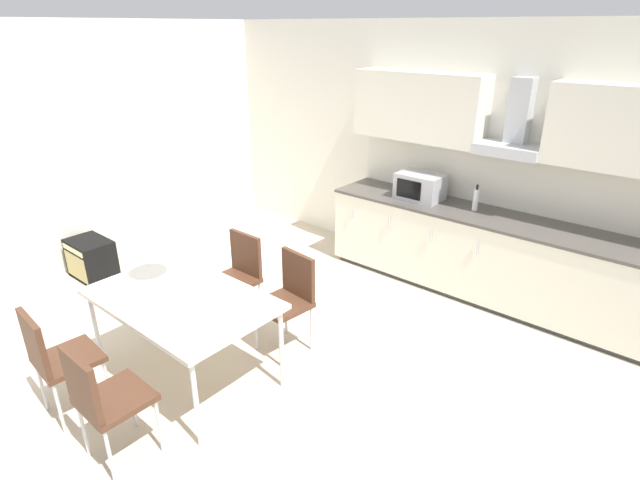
% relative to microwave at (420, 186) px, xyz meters
% --- Properties ---
extents(ground_plane, '(8.77, 8.70, 0.02)m').
position_rel_microwave_xyz_m(ground_plane, '(-0.12, -2.57, -1.03)').
color(ground_plane, beige).
extents(wall_back, '(7.02, 0.10, 2.69)m').
position_rel_microwave_xyz_m(wall_back, '(-0.12, 0.38, 0.32)').
color(wall_back, silver).
rests_on(wall_back, ground_plane).
extents(wall_left, '(0.10, 6.96, 2.69)m').
position_rel_microwave_xyz_m(wall_left, '(-3.10, -2.57, 0.32)').
color(wall_left, silver).
rests_on(wall_left, ground_plane).
extents(kitchen_counter, '(3.53, 0.68, 0.88)m').
position_rel_microwave_xyz_m(kitchen_counter, '(0.85, 0.00, -0.58)').
color(kitchen_counter, '#333333').
rests_on(kitchen_counter, ground_plane).
extents(backsplash_tile, '(3.51, 0.02, 0.57)m').
position_rel_microwave_xyz_m(backsplash_tile, '(0.85, 0.32, 0.15)').
color(backsplash_tile, silver).
rests_on(backsplash_tile, kitchen_counter).
extents(upper_wall_cabinets, '(3.51, 0.40, 0.70)m').
position_rel_microwave_xyz_m(upper_wall_cabinets, '(0.85, 0.16, 0.80)').
color(upper_wall_cabinets, silver).
extents(microwave, '(0.48, 0.35, 0.28)m').
position_rel_microwave_xyz_m(microwave, '(0.00, 0.00, 0.00)').
color(microwave, '#ADADB2').
rests_on(microwave, kitchen_counter).
extents(bottle_white, '(0.06, 0.06, 0.27)m').
position_rel_microwave_xyz_m(bottle_white, '(0.62, 0.04, -0.02)').
color(bottle_white, white).
rests_on(bottle_white, kitchen_counter).
extents(dining_table, '(1.42, 0.91, 0.74)m').
position_rel_microwave_xyz_m(dining_table, '(-0.41, -2.81, -0.33)').
color(dining_table, silver).
rests_on(dining_table, ground_plane).
extents(chair_far_right, '(0.44, 0.44, 0.87)m').
position_rel_microwave_xyz_m(chair_far_right, '(-0.08, -1.97, -0.49)').
color(chair_far_right, '#4C2D1E').
rests_on(chair_far_right, ground_plane).
extents(chair_far_left, '(0.40, 0.40, 0.87)m').
position_rel_microwave_xyz_m(chair_far_left, '(-0.73, -1.97, -0.49)').
color(chair_far_left, '#4C2D1E').
rests_on(chair_far_left, ground_plane).
extents(chair_near_right, '(0.41, 0.41, 0.87)m').
position_rel_microwave_xyz_m(chair_near_right, '(-0.09, -3.65, -0.49)').
color(chair_near_right, '#4C2D1E').
rests_on(chair_near_right, ground_plane).
extents(chair_near_left, '(0.43, 0.43, 0.87)m').
position_rel_microwave_xyz_m(chair_near_left, '(-0.74, -3.65, -0.49)').
color(chair_near_left, '#4C2D1E').
rests_on(chair_near_left, ground_plane).
extents(guitar_amp, '(0.52, 0.37, 0.44)m').
position_rel_microwave_xyz_m(guitar_amp, '(-2.70, -2.45, -0.80)').
color(guitar_amp, black).
rests_on(guitar_amp, ground_plane).
extents(pendant_lamp, '(0.32, 0.32, 0.22)m').
position_rel_microwave_xyz_m(pendant_lamp, '(-0.41, -2.81, 0.85)').
color(pendant_lamp, silver).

